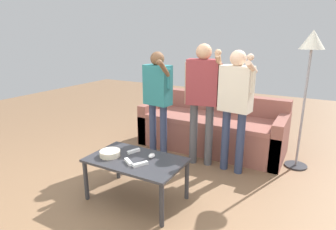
# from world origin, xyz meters

# --- Properties ---
(ground_plane) EXTENTS (12.00, 12.00, 0.00)m
(ground_plane) POSITION_xyz_m (0.00, 0.00, 0.00)
(ground_plane) COLOR brown
(couch) EXTENTS (2.09, 0.85, 0.78)m
(couch) POSITION_xyz_m (0.00, 1.49, 0.30)
(couch) COLOR brown
(couch) RESTS_ON ground
(coffee_table) EXTENTS (0.97, 0.58, 0.45)m
(coffee_table) POSITION_xyz_m (-0.17, -0.23, 0.40)
(coffee_table) COLOR #2D2D33
(coffee_table) RESTS_ON ground
(snack_bowl) EXTENTS (0.21, 0.21, 0.06)m
(snack_bowl) POSITION_xyz_m (-0.44, -0.30, 0.48)
(snack_bowl) COLOR beige
(snack_bowl) RESTS_ON coffee_table
(game_remote_nunchuk) EXTENTS (0.06, 0.09, 0.05)m
(game_remote_nunchuk) POSITION_xyz_m (-0.04, -0.13, 0.48)
(game_remote_nunchuk) COLOR white
(game_remote_nunchuk) RESTS_ON coffee_table
(floor_lamp) EXTENTS (0.28, 0.28, 1.72)m
(floor_lamp) POSITION_xyz_m (1.21, 1.40, 1.44)
(floor_lamp) COLOR #2D2D33
(floor_lamp) RESTS_ON ground
(player_left) EXTENTS (0.42, 0.36, 1.46)m
(player_left) POSITION_xyz_m (-0.52, 0.78, 0.92)
(player_left) COLOR #2D3856
(player_left) RESTS_ON ground
(player_center) EXTENTS (0.49, 0.31, 1.56)m
(player_center) POSITION_xyz_m (0.08, 0.88, 0.98)
(player_center) COLOR #47474C
(player_center) RESTS_ON ground
(player_right) EXTENTS (0.44, 0.33, 1.50)m
(player_right) POSITION_xyz_m (0.50, 0.87, 0.94)
(player_right) COLOR #2D3856
(player_right) RESTS_ON ground
(game_remote_wand_near) EXTENTS (0.09, 0.15, 0.03)m
(game_remote_wand_near) POSITION_xyz_m (-0.29, -0.11, 0.47)
(game_remote_wand_near) COLOR white
(game_remote_wand_near) RESTS_ON coffee_table
(game_remote_wand_far) EXTENTS (0.11, 0.15, 0.03)m
(game_remote_wand_far) POSITION_xyz_m (-0.05, -0.33, 0.47)
(game_remote_wand_far) COLOR white
(game_remote_wand_far) RESTS_ON coffee_table
(game_remote_wand_spare) EXTENTS (0.14, 0.11, 0.03)m
(game_remote_wand_spare) POSITION_xyz_m (-0.18, -0.35, 0.47)
(game_remote_wand_spare) COLOR white
(game_remote_wand_spare) RESTS_ON coffee_table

